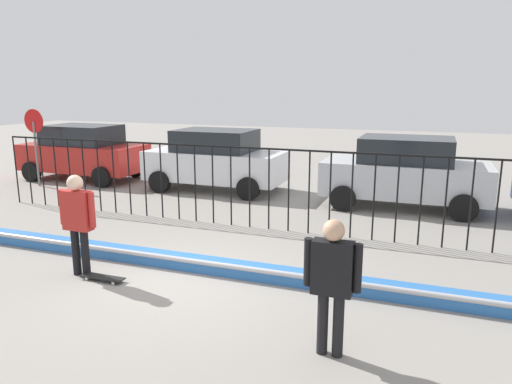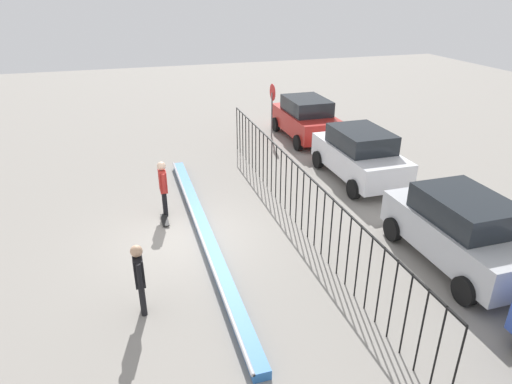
# 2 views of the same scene
# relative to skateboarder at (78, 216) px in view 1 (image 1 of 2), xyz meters

# --- Properties ---
(ground_plane) EXTENTS (60.00, 60.00, 0.00)m
(ground_plane) POSITION_rel_skateboarder_xyz_m (1.68, 0.43, -1.06)
(ground_plane) COLOR gray
(bowl_coping_ledge) EXTENTS (11.00, 0.40, 0.27)m
(bowl_coping_ledge) POSITION_rel_skateboarder_xyz_m (1.68, 0.92, -0.94)
(bowl_coping_ledge) COLOR #2D6BB7
(bowl_coping_ledge) RESTS_ON ground
(perimeter_fence) EXTENTS (14.04, 0.04, 1.87)m
(perimeter_fence) POSITION_rel_skateboarder_xyz_m (1.68, 3.74, 0.08)
(perimeter_fence) COLOR black
(perimeter_fence) RESTS_ON ground
(skateboarder) EXTENTS (0.72, 0.27, 1.77)m
(skateboarder) POSITION_rel_skateboarder_xyz_m (0.00, 0.00, 0.00)
(skateboarder) COLOR black
(skateboarder) RESTS_ON ground
(skateboard) EXTENTS (0.80, 0.20, 0.07)m
(skateboard) POSITION_rel_skateboarder_xyz_m (0.49, -0.09, -1.00)
(skateboard) COLOR black
(skateboard) RESTS_ON ground
(camera_operator) EXTENTS (0.69, 0.26, 1.72)m
(camera_operator) POSITION_rel_skateboarder_xyz_m (4.57, -1.00, -0.03)
(camera_operator) COLOR black
(camera_operator) RESTS_ON ground
(parked_car_red) EXTENTS (4.30, 2.12, 1.90)m
(parked_car_red) POSITION_rel_skateboarder_xyz_m (-5.87, 7.19, -0.09)
(parked_car_red) COLOR #B2231E
(parked_car_red) RESTS_ON ground
(parked_car_white) EXTENTS (4.30, 2.12, 1.90)m
(parked_car_white) POSITION_rel_skateboarder_xyz_m (-0.78, 7.18, -0.09)
(parked_car_white) COLOR silver
(parked_car_white) RESTS_ON ground
(parked_car_silver) EXTENTS (4.30, 2.12, 1.90)m
(parked_car_silver) POSITION_rel_skateboarder_xyz_m (4.91, 6.93, -0.09)
(parked_car_silver) COLOR #B7BABF
(parked_car_silver) RESTS_ON ground
(stop_sign) EXTENTS (0.76, 0.07, 2.50)m
(stop_sign) POSITION_rel_skateboarder_xyz_m (-6.54, 5.76, 0.55)
(stop_sign) COLOR slate
(stop_sign) RESTS_ON ground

